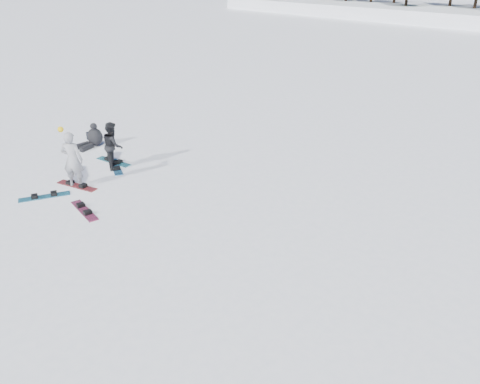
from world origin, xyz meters
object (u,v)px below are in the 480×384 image
at_px(snowboarder_man, 113,145).
at_px(snowboard_loose_a, 45,197).
at_px(gear_bag, 91,136).
at_px(seated_rider, 94,137).
at_px(snowboard_loose_b, 84,211).
at_px(snowboarder_woman, 72,159).
at_px(snowboard_loose_c, 114,162).

bearing_deg(snowboarder_man, snowboard_loose_a, 128.36).
relative_size(gear_bag, snowboard_loose_a, 0.30).
distance_m(seated_rider, gear_bag, 0.77).
relative_size(snowboard_loose_b, snowboard_loose_a, 1.00).
xyz_separation_m(seated_rider, gear_bag, (-0.70, 0.26, -0.20)).
distance_m(snowboarder_woman, seated_rider, 3.76).
distance_m(snowboarder_woman, gear_bag, 4.50).
relative_size(seated_rider, snowboard_loose_b, 0.76).
bearing_deg(snowboard_loose_a, snowboarder_man, 32.96).
xyz_separation_m(snowboarder_woman, snowboard_loose_c, (-0.95, 1.93, -0.92)).
distance_m(snowboarder_man, snowboard_loose_c, 0.97).
xyz_separation_m(gear_bag, snowboard_loose_b, (5.34, -3.20, -0.14)).
height_order(seated_rider, snowboard_loose_b, seated_rider).
bearing_deg(snowboarder_man, snowboard_loose_c, 5.64).
relative_size(snowboarder_man, seated_rider, 1.45).
distance_m(snowboarder_woman, snowboard_loose_c, 2.34).
relative_size(snowboarder_woman, seated_rider, 1.75).
relative_size(snowboarder_man, snowboard_loose_c, 1.10).
height_order(snowboarder_woman, snowboarder_man, snowboarder_woman).
xyz_separation_m(seated_rider, snowboard_loose_a, (2.95, -3.37, -0.34)).
bearing_deg(snowboard_loose_b, snowboard_loose_c, 143.57).
bearing_deg(snowboarder_man, seated_rider, 15.70).
distance_m(seated_rider, snowboard_loose_a, 4.49).
relative_size(snowboarder_man, snowboard_loose_b, 1.10).
bearing_deg(snowboard_loose_b, gear_bag, 156.76).
bearing_deg(seated_rider, snowboarder_woman, -47.60).
bearing_deg(gear_bag, snowboarder_woman, -35.05).
bearing_deg(gear_bag, snowboarder_man, -14.56).
height_order(snowboarder_woman, seated_rider, snowboarder_woman).
xyz_separation_m(snowboard_loose_c, snowboard_loose_a, (0.98, -3.01, 0.00)).
xyz_separation_m(snowboarder_man, gear_bag, (-3.17, 0.82, -0.68)).
xyz_separation_m(snowboarder_man, snowboard_loose_c, (-0.49, 0.21, -0.81)).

